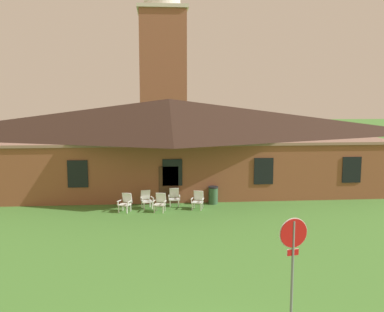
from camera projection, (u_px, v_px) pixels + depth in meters
name	position (u px, v px, depth m)	size (l,w,h in m)	color
brick_building	(169.00, 142.00, 29.03)	(26.81, 10.40, 5.78)	brown
dome_tower	(163.00, 62.00, 46.37)	(5.18, 5.18, 20.75)	#93563D
stop_sign	(293.00, 249.00, 11.32)	(0.79, 0.20, 2.88)	slate
lawn_chair_by_porch	(126.00, 202.00, 22.73)	(0.78, 0.83, 0.96)	white
lawn_chair_near_door	(146.00, 199.00, 23.44)	(0.75, 0.80, 0.96)	silver
lawn_chair_left_end	(160.00, 202.00, 22.72)	(0.73, 0.78, 0.96)	silver
lawn_chair_middle	(174.00, 197.00, 23.91)	(0.65, 0.68, 0.96)	silver
lawn_chair_right_end	(198.00, 200.00, 23.24)	(0.75, 0.80, 0.96)	white
trash_bin	(213.00, 195.00, 24.33)	(0.56, 0.56, 0.98)	#335638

